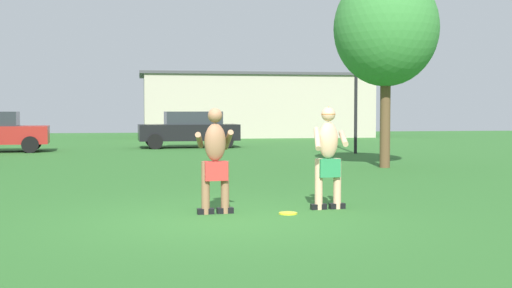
% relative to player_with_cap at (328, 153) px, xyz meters
% --- Properties ---
extents(ground_plane, '(80.00, 80.00, 0.00)m').
position_rel_player_with_cap_xyz_m(ground_plane, '(-1.87, -0.81, -0.92)').
color(ground_plane, '#2D6628').
extents(player_with_cap, '(0.64, 0.61, 1.68)m').
position_rel_player_with_cap_xyz_m(player_with_cap, '(0.00, 0.00, 0.00)').
color(player_with_cap, black).
rests_on(player_with_cap, ground_plane).
extents(player_in_red, '(0.62, 0.60, 1.66)m').
position_rel_player_with_cap_xyz_m(player_in_red, '(-1.88, -0.17, -0.05)').
color(player_in_red, black).
rests_on(player_in_red, ground_plane).
extents(frisbee, '(0.29, 0.29, 0.03)m').
position_rel_player_with_cap_xyz_m(frisbee, '(-0.76, -0.40, -0.91)').
color(frisbee, yellow).
rests_on(frisbee, ground_plane).
extents(car_black_far_end, '(4.38, 2.18, 1.58)m').
position_rel_player_with_cap_xyz_m(car_black_far_end, '(-0.92, 18.72, -0.10)').
color(car_black_far_end, black).
rests_on(car_black_far_end, ground_plane).
extents(lamp_post, '(0.60, 0.24, 4.83)m').
position_rel_player_with_cap_xyz_m(lamp_post, '(4.95, 13.61, 2.11)').
color(lamp_post, black).
rests_on(lamp_post, ground_plane).
extents(outbuilding_behind_lot, '(14.22, 6.31, 3.88)m').
position_rel_player_with_cap_xyz_m(outbuilding_behind_lot, '(4.02, 30.69, 1.02)').
color(outbuilding_behind_lot, '#B2A893').
rests_on(outbuilding_behind_lot, ground_plane).
extents(tree_near_building, '(2.94, 2.94, 5.55)m').
position_rel_player_with_cap_xyz_m(tree_near_building, '(3.80, 7.49, 2.99)').
color(tree_near_building, brown).
rests_on(tree_near_building, ground_plane).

